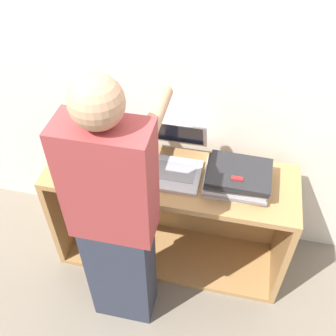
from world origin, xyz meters
name	(u,v)px	position (x,y,z in m)	size (l,w,h in m)	color
ground_plane	(163,283)	(0.00, 0.00, 0.00)	(12.00, 12.00, 0.00)	#756B5B
wall_back	(184,76)	(0.00, 0.56, 1.20)	(8.00, 0.05, 2.40)	silver
cart	(173,210)	(0.00, 0.30, 0.39)	(1.42, 0.46, 0.77)	#A87A47
laptop_open	(173,160)	(0.00, 0.30, 0.82)	(0.33, 0.40, 0.25)	#B7B7BC
laptop_stack_left	(108,160)	(-0.36, 0.23, 0.81)	(0.35, 0.28, 0.08)	#B7B7BC
laptop_stack_right	(237,178)	(0.36, 0.23, 0.83)	(0.35, 0.28, 0.11)	#B7B7BC
person	(115,222)	(-0.19, -0.18, 0.81)	(0.40, 0.53, 1.62)	#2D3342
inventory_tag	(237,179)	(0.36, 0.16, 0.89)	(0.06, 0.02, 0.01)	red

